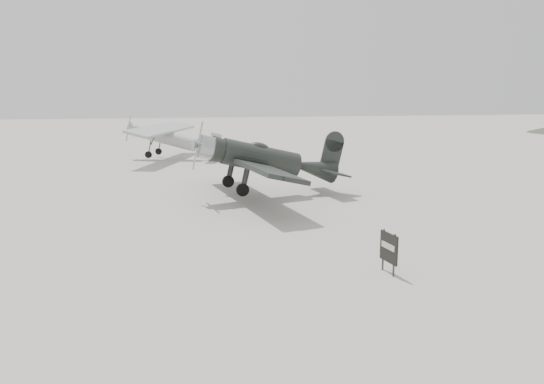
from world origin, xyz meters
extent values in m
plane|color=#B0A89C|center=(0.00, 0.00, 0.00)|extent=(160.00, 160.00, 0.00)
cylinder|color=black|center=(-0.64, 8.85, 1.91)|extent=(4.10, 1.98, 1.25)
cone|color=black|center=(2.25, 9.41, 1.96)|extent=(2.50, 1.58, 1.16)
cylinder|color=#ABADAF|center=(-3.31, 8.33, 1.91)|extent=(1.00, 1.24, 1.11)
cone|color=#ABADAF|center=(-3.84, 8.22, 1.91)|extent=(0.40, 0.55, 0.50)
cube|color=#ABADAF|center=(-3.78, 8.24, 1.91)|extent=(0.08, 0.17, 2.32)
ellipsoid|color=black|center=(-0.82, 8.81, 2.47)|extent=(1.08, 0.78, 0.41)
cube|color=black|center=(-1.25, 8.73, 1.60)|extent=(3.89, 10.88, 0.20)
cube|color=black|center=(2.95, 9.55, 2.00)|extent=(1.68, 3.87, 0.09)
cube|color=black|center=(3.09, 9.57, 2.76)|extent=(1.07, 0.29, 1.61)
cylinder|color=black|center=(-1.37, 7.48, 0.38)|extent=(0.62, 0.26, 0.61)
cylinder|color=black|center=(-1.84, 9.84, 0.38)|extent=(0.62, 0.26, 0.61)
cylinder|color=#333333|center=(-1.37, 7.48, 0.97)|extent=(0.12, 0.12, 1.25)
cylinder|color=#333333|center=(-1.84, 9.84, 0.97)|extent=(0.12, 0.12, 1.25)
cylinder|color=black|center=(3.17, 9.59, 1.57)|extent=(0.21, 0.11, 0.20)
cylinder|color=#96999B|center=(-5.53, 24.09, 1.66)|extent=(4.86, 2.55, 1.01)
cone|color=#96999B|center=(-2.49, 23.02, 1.66)|extent=(1.87, 1.42, 0.92)
cone|color=#96999B|center=(-8.06, 24.98, 1.66)|extent=(0.84, 1.09, 0.96)
cube|color=#96999B|center=(-8.41, 25.10, 1.66)|extent=(0.09, 0.14, 2.03)
cube|color=#96999B|center=(-5.88, 24.21, 2.23)|extent=(5.02, 10.15, 0.17)
cube|color=#96999B|center=(-2.05, 22.87, 1.70)|extent=(1.82, 3.23, 0.07)
cube|color=#96999B|center=(-1.97, 22.84, 2.30)|extent=(0.81, 0.34, 1.20)
cylinder|color=black|center=(-6.57, 23.38, 0.26)|extent=(0.53, 0.29, 0.52)
cylinder|color=black|center=(-5.89, 25.29, 0.26)|extent=(0.53, 0.29, 0.52)
cylinder|color=#333333|center=(-6.57, 23.38, 0.78)|extent=(0.11, 0.11, 1.11)
cylinder|color=#333333|center=(-5.89, 25.29, 0.78)|extent=(0.11, 0.11, 1.11)
cylinder|color=black|center=(-1.88, 22.81, 1.38)|extent=(0.18, 0.12, 0.17)
cylinder|color=#333333|center=(1.47, -2.89, 0.63)|extent=(0.07, 0.07, 1.26)
cylinder|color=#333333|center=(1.37, -2.32, 0.63)|extent=(0.07, 0.07, 1.26)
cube|color=black|center=(1.42, -2.61, 0.78)|extent=(0.21, 0.87, 0.88)
cube|color=beige|center=(1.39, -2.61, 0.83)|extent=(0.13, 0.67, 0.18)
camera|label=1|loc=(-4.50, -16.66, 5.39)|focal=35.00mm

